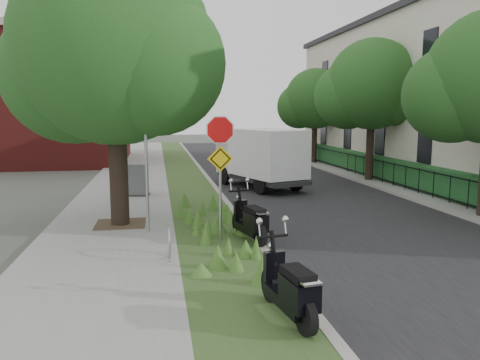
# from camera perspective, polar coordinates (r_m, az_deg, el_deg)

# --- Properties ---
(ground) EXTENTS (120.00, 120.00, 0.00)m
(ground) POSITION_cam_1_polar(r_m,az_deg,el_deg) (11.54, 5.01, -8.34)
(ground) COLOR #4C5147
(ground) RESTS_ON ground
(sidewalk_near) EXTENTS (3.50, 60.00, 0.12)m
(sidewalk_near) POSITION_cam_1_polar(r_m,az_deg,el_deg) (20.97, -13.60, -0.85)
(sidewalk_near) COLOR gray
(sidewalk_near) RESTS_ON ground
(verge) EXTENTS (2.00, 60.00, 0.12)m
(verge) POSITION_cam_1_polar(r_m,az_deg,el_deg) (20.97, -6.08, -0.66)
(verge) COLOR #364E21
(verge) RESTS_ON ground
(kerb_near) EXTENTS (0.20, 60.00, 0.13)m
(kerb_near) POSITION_cam_1_polar(r_m,az_deg,el_deg) (21.06, -3.37, -0.58)
(kerb_near) COLOR #9E9991
(kerb_near) RESTS_ON ground
(road) EXTENTS (7.00, 60.00, 0.01)m
(road) POSITION_cam_1_polar(r_m,az_deg,el_deg) (21.75, 5.83, -0.49)
(road) COLOR black
(road) RESTS_ON ground
(kerb_far) EXTENTS (0.20, 60.00, 0.13)m
(kerb_far) POSITION_cam_1_polar(r_m,az_deg,el_deg) (22.94, 14.27, -0.10)
(kerb_far) COLOR #9E9991
(kerb_far) RESTS_ON ground
(footpath_far) EXTENTS (3.20, 60.00, 0.12)m
(footpath_far) POSITION_cam_1_polar(r_m,az_deg,el_deg) (23.69, 18.02, -0.00)
(footpath_far) COLOR gray
(footpath_far) RESTS_ON ground
(street_tree_main) EXTENTS (6.21, 5.54, 7.66)m
(street_tree_main) POSITION_cam_1_polar(r_m,az_deg,el_deg) (13.68, -15.40, 14.31)
(street_tree_main) COLOR black
(street_tree_main) RESTS_ON ground
(bare_post) EXTENTS (0.08, 0.08, 4.00)m
(bare_post) POSITION_cam_1_polar(r_m,az_deg,el_deg) (12.54, -11.37, 2.73)
(bare_post) COLOR #A5A8AD
(bare_post) RESTS_ON ground
(bike_hoop) EXTENTS (0.06, 0.78, 0.77)m
(bike_hoop) POSITION_cam_1_polar(r_m,az_deg,el_deg) (10.46, -8.63, -7.33)
(bike_hoop) COLOR #A5A8AD
(bike_hoop) RESTS_ON ground
(sign_assembly) EXTENTS (0.94, 0.08, 3.22)m
(sign_assembly) POSITION_cam_1_polar(r_m,az_deg,el_deg) (11.40, -2.43, 3.39)
(sign_assembly) COLOR #A5A8AD
(sign_assembly) RESTS_ON ground
(fence_far) EXTENTS (0.04, 24.00, 1.00)m
(fence_far) POSITION_cam_1_polar(r_m,az_deg,el_deg) (23.16, 15.90, 1.43)
(fence_far) COLOR black
(fence_far) RESTS_ON ground
(hedge_far) EXTENTS (1.00, 24.00, 1.10)m
(hedge_far) POSITION_cam_1_polar(r_m,az_deg,el_deg) (23.48, 17.44, 1.45)
(hedge_far) COLOR #1A4922
(hedge_far) RESTS_ON footpath_far
(terrace_houses) EXTENTS (7.40, 26.40, 8.20)m
(terrace_houses) POSITION_cam_1_polar(r_m,az_deg,el_deg) (25.21, 25.15, 9.44)
(terrace_houses) COLOR beige
(terrace_houses) RESTS_ON ground
(brick_building) EXTENTS (9.40, 10.40, 8.30)m
(brick_building) POSITION_cam_1_polar(r_m,az_deg,el_deg) (33.35, -21.74, 9.24)
(brick_building) COLOR maroon
(brick_building) RESTS_ON ground
(far_tree_b) EXTENTS (4.83, 4.31, 6.56)m
(far_tree_b) POSITION_cam_1_polar(r_m,az_deg,el_deg) (22.97, 15.62, 10.63)
(far_tree_b) COLOR black
(far_tree_b) RESTS_ON ground
(far_tree_c) EXTENTS (4.37, 3.89, 5.93)m
(far_tree_c) POSITION_cam_1_polar(r_m,az_deg,el_deg) (30.37, 9.01, 9.39)
(far_tree_c) COLOR black
(far_tree_c) RESTS_ON ground
(scooter_near) EXTENTS (0.67, 1.85, 0.89)m
(scooter_near) POSITION_cam_1_polar(r_m,az_deg,el_deg) (11.57, 1.47, -5.43)
(scooter_near) COLOR black
(scooter_near) RESTS_ON ground
(scooter_far) EXTENTS (0.57, 1.85, 0.89)m
(scooter_far) POSITION_cam_1_polar(r_m,az_deg,el_deg) (7.33, 6.42, -13.74)
(scooter_far) COLOR black
(scooter_far) RESTS_ON ground
(box_truck) EXTENTS (3.41, 5.20, 2.20)m
(box_truck) POSITION_cam_1_polar(r_m,az_deg,el_deg) (20.32, 2.63, 2.99)
(box_truck) COLOR #262628
(box_truck) RESTS_ON ground
(utility_cabinet) EXTENTS (0.99, 0.72, 1.22)m
(utility_cabinet) POSITION_cam_1_polar(r_m,az_deg,el_deg) (18.41, -12.45, -0.03)
(utility_cabinet) COLOR #262628
(utility_cabinet) RESTS_ON ground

